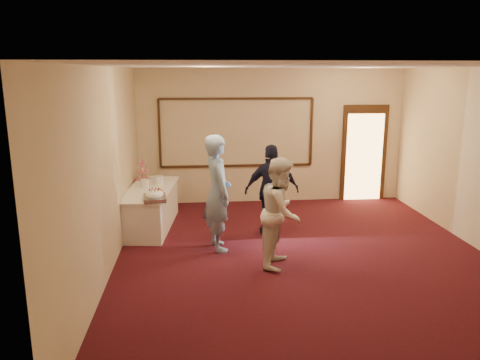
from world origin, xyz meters
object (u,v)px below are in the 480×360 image
man (218,193)px  woman (281,212)px  plate_stack_a (145,183)px  guest (272,190)px  buffet_table (151,208)px  pavlova_tray (155,196)px  tart (157,192)px  cupcake_stand (143,171)px  plate_stack_b (158,180)px

man → woman: (0.93, -0.75, -0.13)m
plate_stack_a → guest: size_ratio=0.11×
plate_stack_a → buffet_table: bearing=-41.7°
buffet_table → pavlova_tray: pavlova_tray is taller
buffet_table → guest: 2.36m
plate_stack_a → tart: plate_stack_a is taller
cupcake_stand → woman: size_ratio=0.28×
guest → cupcake_stand: bearing=-27.9°
guest → man: bearing=33.2°
pavlova_tray → tart: (-0.01, 0.47, -0.06)m
buffet_table → tart: bearing=-68.8°
cupcake_stand → guest: size_ratio=0.28×
pavlova_tray → man: size_ratio=0.28×
buffet_table → cupcake_stand: bearing=105.3°
plate_stack_a → pavlova_tray: bearing=-74.7°
pavlova_tray → tart: 0.47m
buffet_table → plate_stack_a: 0.48m
tart → plate_stack_b: bearing=91.5°
woman → guest: bearing=18.0°
woman → plate_stack_a: bearing=68.6°
plate_stack_b → tart: plate_stack_b is taller
tart → plate_stack_a: bearing=117.6°
cupcake_stand → plate_stack_a: bearing=-80.5°
cupcake_stand → woman: (2.37, -2.78, -0.10)m
plate_stack_b → woman: bearing=-49.1°
pavlova_tray → man: bearing=-19.1°
buffet_table → guest: bearing=-15.7°
plate_stack_b → woman: woman is taller
cupcake_stand → buffet_table: bearing=-74.7°
plate_stack_b → man: bearing=-55.3°
buffet_table → cupcake_stand: cupcake_stand is taller
tart → buffet_table: bearing=111.2°
plate_stack_b → man: (1.09, -1.57, 0.12)m
buffet_table → cupcake_stand: (-0.22, 0.80, 0.55)m
man → woman: bearing=-142.0°
woman → man: bearing=72.1°
pavlova_tray → plate_stack_a: (-0.26, 0.95, -0.01)m
plate_stack_a → cupcake_stand: bearing=99.5°
buffet_table → man: man is taller
tart → woman: size_ratio=0.16×
cupcake_stand → woman: 3.66m
buffet_table → woman: size_ratio=1.31×
man → plate_stack_b: bearing=21.8°
cupcake_stand → tart: 1.26m
tart → cupcake_stand: bearing=107.3°
pavlova_tray → cupcake_stand: bearing=102.8°
buffet_table → man: (1.22, -1.23, 0.58)m
plate_stack_a → guest: guest is taller
buffet_table → guest: (2.23, -0.63, 0.45)m
plate_stack_b → pavlova_tray: bearing=-88.8°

